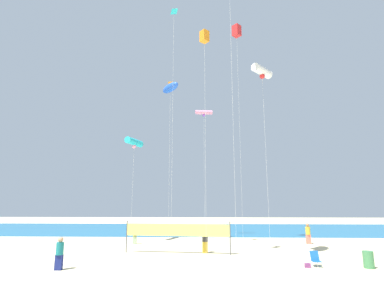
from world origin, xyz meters
The scene contains 17 objects.
ground_plane centered at (0.00, 0.00, 0.00)m, with size 120.00×120.00×0.00m, color beige.
ocean_band centered at (0.00, 28.64, 0.00)m, with size 120.00×20.00×0.01m, color #1E6B99.
beachgoer_olive_shirt centered at (-5.86, 13.19, 0.82)m, with size 0.35×0.35×1.53m.
beachgoer_mustard_shirt centered at (10.33, 13.93, 0.99)m, with size 0.42×0.42×1.86m.
beachgoer_teal_shirt centered at (-7.85, 2.48, 0.99)m, with size 0.42×0.42×1.85m.
beachgoer_charcoal_shirt centered at (0.65, 8.59, 0.99)m, with size 0.42×0.42×1.84m.
folding_beach_chair centered at (7.37, 4.03, 0.47)m, with size 0.52×0.65×0.89m.
trash_barrel centered at (10.33, 3.62, 0.49)m, with size 0.60×0.60×0.97m, color #3F7F4C.
volleyball_net centered at (-1.48, 8.21, 1.64)m, with size 8.08×0.92×2.40m.
beach_handbag centered at (6.73, 3.64, 0.13)m, with size 0.33×0.16×0.26m, color #7A3872.
kite_cyan_tube centered at (-6.43, 13.95, 9.77)m, with size 1.44×2.62×10.14m.
kite_blue_inflatable centered at (-2.86, 14.34, 15.72)m, with size 2.34×2.45×16.40m.
kite_red_box centered at (4.22, 13.57, 21.68)m, with size 1.04×1.04×22.32m.
kite_cyan_diamond centered at (-2.10, 9.32, 20.79)m, with size 0.83×0.83×21.49m.
kite_white_tube centered at (5.19, 6.51, 13.85)m, with size 1.88×1.96×14.23m.
kite_orange_box centered at (0.71, 5.86, 16.49)m, with size 0.79×0.79×17.00m.
kite_pink_tube centered at (0.67, 18.42, 14.17)m, with size 2.03×0.73×14.47m.
Camera 1 is at (0.51, -15.42, 3.89)m, focal length 27.88 mm.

